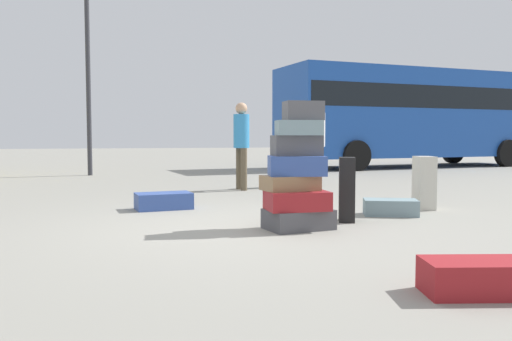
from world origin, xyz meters
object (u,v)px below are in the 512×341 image
(suitcase_navy_left_side, at_px, (164,201))
(suitcase_slate_right_side, at_px, (390,207))
(parked_bus, at_px, (412,112))
(suitcase_cream_foreground_near, at_px, (424,183))
(suitcase_maroon_behind_tower, at_px, (483,277))
(suitcase_black_foreground_far, at_px, (347,189))
(lamp_post, at_px, (87,29))
(person_bearded_onlooker, at_px, (241,138))
(person_tourist_with_camera, at_px, (318,136))
(suitcase_tower, at_px, (297,176))

(suitcase_navy_left_side, xyz_separation_m, suitcase_slate_right_side, (2.80, -1.30, -0.01))
(parked_bus, bearing_deg, suitcase_cream_foreground_near, -127.29)
(suitcase_cream_foreground_near, height_order, suitcase_maroon_behind_tower, suitcase_cream_foreground_near)
(suitcase_cream_foreground_near, bearing_deg, suitcase_black_foreground_far, -142.62)
(lamp_post, bearing_deg, suitcase_maroon_behind_tower, -74.73)
(parked_bus, bearing_deg, person_bearded_onlooker, -147.32)
(suitcase_slate_right_side, bearing_deg, lamp_post, 137.97)
(suitcase_black_foreground_far, distance_m, person_tourist_with_camera, 4.58)
(suitcase_maroon_behind_tower, bearing_deg, suitcase_cream_foreground_near, 75.92)
(suitcase_navy_left_side, xyz_separation_m, suitcase_black_foreground_far, (2.05, -1.61, 0.27))
(person_bearded_onlooker, bearing_deg, person_tourist_with_camera, 93.16)
(suitcase_tower, xyz_separation_m, suitcase_navy_left_side, (-1.32, 1.91, -0.47))
(suitcase_navy_left_side, height_order, suitcase_maroon_behind_tower, suitcase_navy_left_side)
(suitcase_tower, xyz_separation_m, suitcase_slate_right_side, (1.48, 0.61, -0.48))
(suitcase_tower, distance_m, suitcase_black_foreground_far, 0.81)
(person_tourist_with_camera, bearing_deg, parked_bus, 139.22)
(suitcase_maroon_behind_tower, relative_size, lamp_post, 0.13)
(suitcase_tower, bearing_deg, parked_bus, 54.10)
(suitcase_tower, distance_m, suitcase_maroon_behind_tower, 2.68)
(suitcase_slate_right_side, height_order, lamp_post, lamp_post)
(person_tourist_with_camera, height_order, lamp_post, lamp_post)
(person_bearded_onlooker, bearing_deg, parked_bus, 118.90)
(suitcase_cream_foreground_near, bearing_deg, suitcase_maroon_behind_tower, -105.17)
(suitcase_slate_right_side, distance_m, person_bearded_onlooker, 3.88)
(lamp_post, bearing_deg, suitcase_cream_foreground_near, -57.63)
(suitcase_cream_foreground_near, height_order, suitcase_black_foreground_far, suitcase_black_foreground_far)
(suitcase_navy_left_side, bearing_deg, suitcase_tower, -62.95)
(suitcase_slate_right_side, distance_m, person_tourist_with_camera, 4.17)
(suitcase_black_foreground_far, bearing_deg, suitcase_slate_right_side, 44.30)
(suitcase_tower, bearing_deg, person_bearded_onlooker, 85.89)
(suitcase_cream_foreground_near, distance_m, lamp_post, 9.82)
(suitcase_maroon_behind_tower, xyz_separation_m, person_bearded_onlooker, (-0.09, 6.81, 0.87))
(suitcase_maroon_behind_tower, distance_m, person_bearded_onlooker, 6.87)
(lamp_post, bearing_deg, person_bearded_onlooker, -56.63)
(suitcase_navy_left_side, relative_size, lamp_post, 0.13)
(suitcase_black_foreground_far, xyz_separation_m, lamp_post, (-3.45, 8.50, 3.37))
(suitcase_navy_left_side, xyz_separation_m, parked_bus, (8.79, 8.41, 1.72))
(suitcase_cream_foreground_near, height_order, lamp_post, lamp_post)
(suitcase_slate_right_side, height_order, suitcase_maroon_behind_tower, suitcase_maroon_behind_tower)
(suitcase_cream_foreground_near, distance_m, parked_bus, 10.79)
(suitcase_maroon_behind_tower, distance_m, parked_bus, 14.84)
(suitcase_black_foreground_far, xyz_separation_m, person_tourist_with_camera, (1.28, 4.35, 0.64))
(person_bearded_onlooker, bearing_deg, suitcase_cream_foreground_near, 19.32)
(parked_bus, bearing_deg, suitcase_navy_left_side, -144.07)
(suitcase_cream_foreground_near, relative_size, person_tourist_with_camera, 0.43)
(suitcase_navy_left_side, xyz_separation_m, person_tourist_with_camera, (3.32, 2.74, 0.91))
(suitcase_cream_foreground_near, xyz_separation_m, suitcase_black_foreground_far, (-1.48, -0.72, 0.01))
(suitcase_tower, xyz_separation_m, suitcase_cream_foreground_near, (2.21, 1.02, -0.21))
(suitcase_navy_left_side, bearing_deg, lamp_post, 93.97)
(suitcase_slate_right_side, xyz_separation_m, parked_bus, (6.00, 9.71, 1.73))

